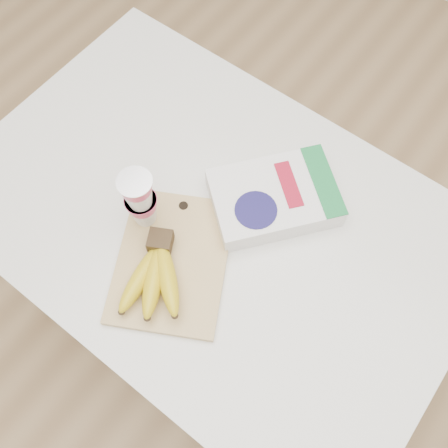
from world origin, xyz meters
name	(u,v)px	position (x,y,z in m)	size (l,w,h in m)	color
room	(202,28)	(0.00, 0.00, 1.35)	(4.00, 4.00, 4.00)	tan
table	(215,279)	(0.00, 0.00, 0.42)	(1.11, 0.74, 0.83)	white
cutting_board	(172,261)	(0.00, -0.13, 0.84)	(0.22, 0.30, 0.02)	tan
bananas	(155,275)	(0.00, -0.19, 0.87)	(0.17, 0.20, 0.06)	#382816
yogurt_stack	(140,199)	(-0.10, -0.10, 0.93)	(0.07, 0.07, 0.16)	white
cereal_box	(274,198)	(0.09, 0.10, 0.86)	(0.30, 0.31, 0.06)	white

